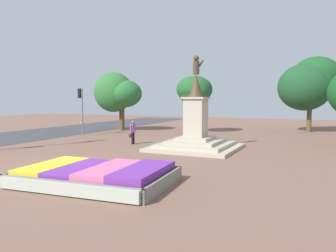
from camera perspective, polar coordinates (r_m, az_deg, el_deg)
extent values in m
plane|color=brown|center=(15.32, -18.90, -6.96)|extent=(82.97, 82.97, 0.00)
cube|color=#38281C|center=(12.25, -12.47, -8.69)|extent=(5.47, 3.69, 0.43)
cube|color=gray|center=(10.92, -17.29, -10.35)|extent=(5.40, 0.56, 0.47)
cube|color=gray|center=(13.65, -8.65, -7.16)|extent=(5.40, 0.56, 0.47)
cube|color=gray|center=(13.83, -21.86, -7.29)|extent=(0.39, 3.45, 0.47)
cube|color=gray|center=(11.08, -0.63, -9.92)|extent=(0.39, 3.45, 0.47)
cube|color=yellow|center=(13.28, -19.39, -6.52)|extent=(1.51, 3.15, 0.15)
cube|color=#72339E|center=(12.53, -14.93, -7.10)|extent=(1.51, 3.15, 0.14)
cube|color=#D86699|center=(11.86, -9.92, -7.50)|extent=(1.51, 3.15, 0.21)
cube|color=#72339E|center=(11.29, -4.35, -7.92)|extent=(1.51, 3.15, 0.27)
cube|color=#B2BCAD|center=(10.88, -17.45, -10.40)|extent=(5.14, 0.64, 0.39)
cube|color=#B4A995|center=(20.00, 4.82, -3.74)|extent=(4.98, 4.98, 0.19)
cube|color=#B2A893|center=(19.98, 4.82, -3.21)|extent=(3.98, 3.98, 0.19)
cube|color=#B0A691|center=(19.95, 4.83, -2.67)|extent=(2.97, 2.97, 0.19)
cube|color=#B2A793|center=(19.93, 4.83, -2.13)|extent=(1.96, 1.96, 0.19)
cube|color=#B2A893|center=(19.82, 4.86, 1.41)|extent=(1.18, 1.18, 2.28)
cube|color=#B2A893|center=(19.79, 4.88, 4.88)|extent=(1.39, 1.39, 0.12)
cone|color=#473823|center=(19.80, 4.90, 7.01)|extent=(0.89, 0.89, 1.35)
cylinder|color=#473823|center=(19.87, 4.92, 10.07)|extent=(0.38, 0.38, 0.78)
sphere|color=#473823|center=(19.93, 4.93, 11.69)|extent=(0.34, 0.34, 0.34)
cylinder|color=#473823|center=(19.96, 5.57, 10.50)|extent=(0.45, 0.39, 0.66)
cylinder|color=slate|center=(28.22, -14.70, 2.38)|extent=(0.12, 0.12, 3.90)
cube|color=black|center=(28.31, -15.10, 5.51)|extent=(0.27, 0.31, 0.80)
cylinder|color=red|center=(28.39, -15.34, 6.04)|extent=(0.05, 0.14, 0.14)
cylinder|color=#543E08|center=(28.38, -15.33, 5.51)|extent=(0.05, 0.14, 0.14)
cylinder|color=#0D4211|center=(28.38, -15.32, 4.97)|extent=(0.05, 0.14, 0.14)
cube|color=gold|center=(28.32, -14.83, 0.56)|extent=(0.12, 0.17, 0.20)
cylinder|color=black|center=(22.27, -6.01, -2.10)|extent=(0.13, 0.13, 0.79)
cylinder|color=black|center=(22.11, -6.24, -2.15)|extent=(0.13, 0.13, 0.79)
cube|color=#8C4C99|center=(22.12, -6.14, -0.38)|extent=(0.22, 0.38, 0.56)
cylinder|color=#8C4C99|center=(22.33, -5.83, -0.40)|extent=(0.09, 0.09, 0.53)
cylinder|color=#8C4C99|center=(21.92, -6.46, -0.50)|extent=(0.09, 0.09, 0.53)
sphere|color=#8C664C|center=(22.09, -6.15, 0.69)|extent=(0.21, 0.21, 0.21)
cube|color=#591E19|center=(21.91, -6.53, -1.69)|extent=(0.12, 0.28, 0.22)
cylinder|color=brown|center=(32.80, 23.37, 1.44)|extent=(0.43, 0.43, 2.75)
ellipsoid|color=#1B4F24|center=(33.37, 24.37, 7.86)|extent=(4.30, 3.70, 3.66)
ellipsoid|color=#1C4A27|center=(32.79, 22.69, 6.25)|extent=(4.78, 4.74, 4.30)
ellipsoid|color=#1C4F26|center=(32.96, 23.68, 6.84)|extent=(4.23, 3.70, 3.66)
cylinder|color=brown|center=(31.97, -8.04, 1.24)|extent=(0.50, 0.50, 2.23)
ellipsoid|color=#2F6D31|center=(32.05, -9.45, 5.83)|extent=(3.91, 3.35, 3.82)
ellipsoid|color=#2A6D35|center=(31.53, -7.51, 5.62)|extent=(3.24, 3.20, 2.59)
cylinder|color=#4C3823|center=(30.07, 3.75, 1.50)|extent=(0.45, 0.45, 2.68)
ellipsoid|color=#245D2B|center=(29.33, 4.54, 6.07)|extent=(2.86, 2.48, 2.52)
ellipsoid|color=#215A2A|center=(29.77, 4.64, 6.36)|extent=(3.21, 3.49, 2.43)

